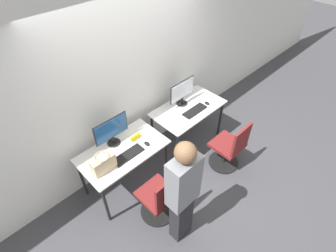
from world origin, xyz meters
TOP-DOWN VIEW (x-y plane):
  - ground_plane at (0.00, 0.00)m, footprint 20.00×20.00m
  - wall_back at (0.00, 0.80)m, footprint 12.00×0.05m
  - desk_left at (-0.65, 0.34)m, footprint 1.17×0.67m
  - monitor_left at (-0.65, 0.53)m, footprint 0.50×0.18m
  - keyboard_left at (-0.65, 0.21)m, footprint 0.43×0.16m
  - mouse_left at (-0.35, 0.19)m, footprint 0.06×0.09m
  - office_chair_left at (-0.64, -0.37)m, footprint 0.48×0.48m
  - person_left at (-0.63, -0.74)m, footprint 0.36×0.22m
  - desk_right at (0.65, 0.34)m, footprint 1.17×0.67m
  - monitor_right at (0.65, 0.48)m, footprint 0.50×0.18m
  - keyboard_right at (0.65, 0.20)m, footprint 0.43×0.16m
  - mouse_right at (0.93, 0.19)m, footprint 0.06×0.09m
  - office_chair_right at (0.72, -0.48)m, footprint 0.48×0.48m
  - handbag at (-1.00, 0.24)m, footprint 0.30×0.18m
  - placard_left at (-0.40, 0.37)m, footprint 0.16×0.03m

SIDE VIEW (x-z plane):
  - ground_plane at x=0.00m, z-range 0.00..0.00m
  - office_chair_left at x=-0.64m, z-range -0.08..0.81m
  - office_chair_right at x=0.72m, z-range -0.08..0.81m
  - desk_left at x=-0.65m, z-range 0.29..1.05m
  - desk_right at x=0.65m, z-range 0.29..1.05m
  - keyboard_left at x=-0.65m, z-range 0.76..0.78m
  - keyboard_right at x=0.65m, z-range 0.76..0.78m
  - mouse_left at x=-0.35m, z-range 0.76..0.79m
  - mouse_right at x=0.93m, z-range 0.76..0.79m
  - placard_left at x=-0.40m, z-range 0.76..0.84m
  - handbag at x=-1.00m, z-range 0.75..1.00m
  - person_left at x=-0.63m, z-range 0.08..1.74m
  - monitor_left at x=-0.65m, z-range 0.78..1.20m
  - monitor_right at x=0.65m, z-range 0.78..1.20m
  - wall_back at x=0.00m, z-range 0.00..2.80m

